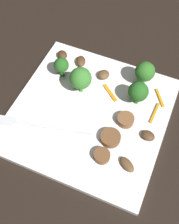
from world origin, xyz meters
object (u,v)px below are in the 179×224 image
(mushroom_0, at_px, (148,136))
(pepper_strip_0, at_px, (160,98))
(mushroom_4, at_px, (104,75))
(fork, at_px, (37,125))
(broccoli_floret_0, at_px, (138,92))
(sausage_slice_0, at_px, (126,120))
(mushroom_1, at_px, (62,55))
(pepper_strip_1, at_px, (110,93))
(pepper_strip_2, at_px, (155,113))
(mushroom_2, at_px, (127,164))
(mushroom_3, at_px, (81,61))
(broccoli_floret_1, at_px, (81,78))
(plate, at_px, (90,113))
(broccoli_floret_3, at_px, (145,72))
(sausage_slice_2, at_px, (102,156))
(broccoli_floret_2, at_px, (61,65))
(sausage_slice_1, at_px, (110,138))

(mushroom_0, height_order, pepper_strip_0, mushroom_0)
(mushroom_4, bearing_deg, fork, 66.13)
(broccoli_floret_0, relative_size, sausage_slice_0, 1.65)
(broccoli_floret_0, bearing_deg, mushroom_1, -15.01)
(pepper_strip_1, xyz_separation_m, pepper_strip_2, (-0.09, 0.01, 0.00))
(mushroom_1, distance_m, mushroom_2, 0.27)
(sausage_slice_0, bearing_deg, broccoli_floret_0, -94.67)
(mushroom_1, xyz_separation_m, mushroom_3, (-0.04, 0.00, -0.00))
(broccoli_floret_0, xyz_separation_m, pepper_strip_1, (0.05, 0.00, -0.03))
(broccoli_floret_1, height_order, mushroom_4, broccoli_floret_1)
(plate, height_order, broccoli_floret_0, broccoli_floret_0)
(pepper_strip_0, xyz_separation_m, pepper_strip_1, (0.09, 0.03, -0.00))
(fork, height_order, mushroom_2, mushroom_2)
(mushroom_3, height_order, pepper_strip_1, mushroom_3)
(broccoli_floret_3, relative_size, pepper_strip_2, 1.17)
(fork, bearing_deg, sausage_slice_2, 161.66)
(broccoli_floret_2, distance_m, broccoli_floret_3, 0.16)
(mushroom_0, height_order, mushroom_4, mushroom_4)
(mushroom_3, bearing_deg, mushroom_2, 132.67)
(plate, xyz_separation_m, sausage_slice_2, (-0.05, 0.07, 0.01))
(sausage_slice_0, bearing_deg, mushroom_3, -36.39)
(broccoli_floret_1, height_order, mushroom_0, broccoli_floret_1)
(mushroom_2, height_order, mushroom_4, mushroom_4)
(pepper_strip_2, bearing_deg, broccoli_floret_1, 1.77)
(broccoli_floret_2, distance_m, pepper_strip_0, 0.20)
(mushroom_1, distance_m, mushroom_3, 0.04)
(mushroom_3, relative_size, pepper_strip_2, 0.61)
(sausage_slice_2, bearing_deg, sausage_slice_1, -91.54)
(pepper_strip_0, bearing_deg, mushroom_0, 92.00)
(mushroom_4, bearing_deg, pepper_strip_1, 129.33)
(sausage_slice_2, distance_m, mushroom_1, 0.24)
(plate, relative_size, broccoli_floret_3, 5.19)
(broccoli_floret_0, bearing_deg, mushroom_2, 101.59)
(broccoli_floret_2, height_order, broccoli_floret_3, broccoli_floret_3)
(broccoli_floret_1, distance_m, mushroom_2, 0.17)
(broccoli_floret_1, bearing_deg, fork, 69.10)
(mushroom_3, height_order, pepper_strip_0, mushroom_3)
(sausage_slice_0, xyz_separation_m, pepper_strip_1, (0.05, -0.05, -0.01))
(plate, xyz_separation_m, mushroom_4, (0.01, -0.09, 0.01))
(plate, relative_size, sausage_slice_1, 7.83)
(mushroom_0, relative_size, mushroom_1, 1.02)
(plate, bearing_deg, mushroom_3, -58.25)
(pepper_strip_2, bearing_deg, broccoli_floret_0, -16.68)
(broccoli_floret_2, relative_size, sausage_slice_0, 1.46)
(broccoli_floret_3, height_order, mushroom_2, broccoli_floret_3)
(plate, height_order, mushroom_1, mushroom_1)
(fork, bearing_deg, mushroom_1, -92.61)
(pepper_strip_0, bearing_deg, pepper_strip_2, 91.22)
(fork, relative_size, mushroom_2, 5.84)
(mushroom_1, distance_m, mushroom_4, 0.10)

